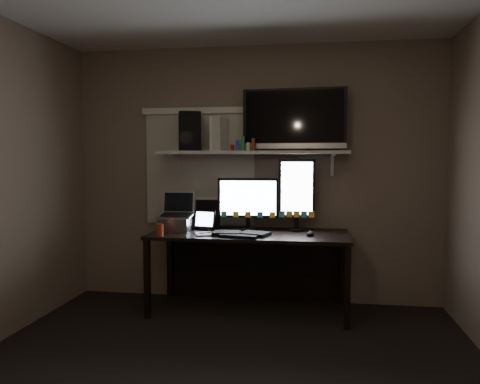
% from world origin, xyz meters
% --- Properties ---
extents(floor, '(3.60, 3.60, 0.00)m').
position_xyz_m(floor, '(0.00, 0.00, 0.00)').
color(floor, black).
rests_on(floor, ground).
extents(back_wall, '(3.60, 0.00, 3.60)m').
position_xyz_m(back_wall, '(0.00, 1.80, 1.25)').
color(back_wall, '#756254').
rests_on(back_wall, floor).
extents(window_blinds, '(1.10, 0.02, 1.10)m').
position_xyz_m(window_blinds, '(-0.55, 1.79, 1.30)').
color(window_blinds, beige).
rests_on(window_blinds, back_wall).
extents(desk, '(1.80, 0.75, 0.73)m').
position_xyz_m(desk, '(0.00, 1.55, 0.55)').
color(desk, black).
rests_on(desk, floor).
extents(wall_shelf, '(1.80, 0.35, 0.03)m').
position_xyz_m(wall_shelf, '(0.00, 1.62, 1.46)').
color(wall_shelf, '#B9B9B4').
rests_on(wall_shelf, back_wall).
extents(monitor_landscape, '(0.58, 0.08, 0.50)m').
position_xyz_m(monitor_landscape, '(-0.03, 1.58, 0.98)').
color(monitor_landscape, black).
rests_on(monitor_landscape, desk).
extents(monitor_portrait, '(0.35, 0.08, 0.69)m').
position_xyz_m(monitor_portrait, '(0.42, 1.63, 1.07)').
color(monitor_portrait, black).
rests_on(monitor_portrait, desk).
extents(keyboard, '(0.53, 0.28, 0.03)m').
position_xyz_m(keyboard, '(-0.06, 1.27, 0.75)').
color(keyboard, black).
rests_on(keyboard, desk).
extents(mouse, '(0.07, 0.11, 0.04)m').
position_xyz_m(mouse, '(0.55, 1.33, 0.75)').
color(mouse, black).
rests_on(mouse, desk).
extents(notepad, '(0.20, 0.24, 0.01)m').
position_xyz_m(notepad, '(-0.39, 1.25, 0.74)').
color(notepad, silver).
rests_on(notepad, desk).
extents(tablet, '(0.23, 0.14, 0.19)m').
position_xyz_m(tablet, '(-0.44, 1.51, 0.82)').
color(tablet, black).
rests_on(tablet, desk).
extents(file_sorter, '(0.23, 0.11, 0.30)m').
position_xyz_m(file_sorter, '(-0.44, 1.69, 0.88)').
color(file_sorter, black).
rests_on(file_sorter, desk).
extents(laptop, '(0.32, 0.26, 0.36)m').
position_xyz_m(laptop, '(-0.70, 1.43, 0.91)').
color(laptop, '#A4A4A9').
rests_on(laptop, desk).
extents(cup, '(0.07, 0.07, 0.10)m').
position_xyz_m(cup, '(-0.76, 1.14, 0.78)').
color(cup, maroon).
rests_on(cup, desk).
extents(sticky_notes, '(0.32, 0.25, 0.00)m').
position_xyz_m(sticky_notes, '(-0.18, 1.35, 0.73)').
color(sticky_notes, yellow).
rests_on(sticky_notes, desk).
extents(tv, '(0.98, 0.24, 0.58)m').
position_xyz_m(tv, '(0.39, 1.67, 1.77)').
color(tv, black).
rests_on(tv, wall_shelf).
extents(game_console, '(0.13, 0.28, 0.32)m').
position_xyz_m(game_console, '(-0.32, 1.64, 1.64)').
color(game_console, beige).
rests_on(game_console, wall_shelf).
extents(speaker, '(0.27, 0.30, 0.37)m').
position_xyz_m(speaker, '(-0.60, 1.60, 1.66)').
color(speaker, black).
rests_on(speaker, wall_shelf).
extents(bottles, '(0.21, 0.12, 0.13)m').
position_xyz_m(bottles, '(-0.09, 1.59, 1.55)').
color(bottles, '#A50F0C').
rests_on(bottles, wall_shelf).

